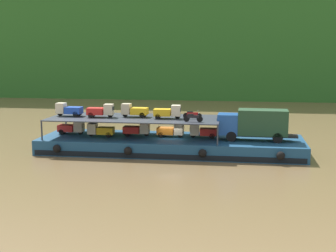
{
  "coord_description": "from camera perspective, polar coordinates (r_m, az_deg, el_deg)",
  "views": [
    {
      "loc": [
        6.88,
        -47.62,
        10.35
      ],
      "look_at": [
        -0.31,
        0.0,
        2.7
      ],
      "focal_mm": 50.98,
      "sensor_mm": 36.0,
      "label": 1
    }
  ],
  "objects": [
    {
      "name": "mini_truck_upper_mid",
      "position": [
        49.79,
        -8.03,
        1.83
      ],
      "size": [
        2.79,
        1.3,
        1.38
      ],
      "color": "red",
      "rests_on": "cargo_rack"
    },
    {
      "name": "mini_truck_lower_stern",
      "position": [
        51.97,
        -11.45,
        -0.19
      ],
      "size": [
        2.76,
        1.24,
        1.38
      ],
      "color": "red",
      "rests_on": "cargo_barge"
    },
    {
      "name": "mini_truck_upper_stern",
      "position": [
        51.26,
        -11.79,
        1.94
      ],
      "size": [
        2.79,
        1.28,
        1.38
      ],
      "color": "#1E47B7",
      "rests_on": "cargo_rack"
    },
    {
      "name": "mini_truck_lower_mid",
      "position": [
        49.97,
        -3.73,
        -0.39
      ],
      "size": [
        2.74,
        1.21,
        1.38
      ],
      "color": "red",
      "rests_on": "cargo_barge"
    },
    {
      "name": "mini_truck_lower_aft",
      "position": [
        49.91,
        -8.09,
        -0.47
      ],
      "size": [
        2.79,
        1.28,
        1.38
      ],
      "color": "gold",
      "rests_on": "cargo_barge"
    },
    {
      "name": "motorcycle_upper_port",
      "position": [
        46.22,
        3.0,
        1.03
      ],
      "size": [
        1.9,
        0.55,
        0.87
      ],
      "color": "black",
      "rests_on": "cargo_rack"
    },
    {
      "name": "mini_truck_upper_bow",
      "position": [
        48.33,
        -0.03,
        1.7
      ],
      "size": [
        2.79,
        1.29,
        1.38
      ],
      "color": "gold",
      "rests_on": "cargo_rack"
    },
    {
      "name": "mini_truck_upper_fore",
      "position": [
        49.64,
        -4.06,
        1.88
      ],
      "size": [
        2.78,
        1.27,
        1.38
      ],
      "color": "gold",
      "rests_on": "cargo_rack"
    },
    {
      "name": "mini_truck_lower_fore",
      "position": [
        49.18,
        0.35,
        -0.52
      ],
      "size": [
        2.78,
        1.27,
        1.38
      ],
      "color": "orange",
      "rests_on": "cargo_barge"
    },
    {
      "name": "cargo_rack",
      "position": [
        49.29,
        -4.01,
        0.94
      ],
      "size": [
        17.58,
        6.86,
        2.0
      ],
      "color": "#2D333D",
      "rests_on": "cargo_barge"
    },
    {
      "name": "mini_truck_lower_bow",
      "position": [
        48.87,
        4.19,
        -0.61
      ],
      "size": [
        2.77,
        1.25,
        1.38
      ],
      "color": "red",
      "rests_on": "cargo_barge"
    },
    {
      "name": "hillside_far_bank",
      "position": [
        112.27,
        5.19,
        13.15
      ],
      "size": [
        128.41,
        27.88,
        32.84
      ],
      "color": "#286023",
      "rests_on": "ground"
    },
    {
      "name": "ground_plane",
      "position": [
        49.21,
        0.36,
        -3.11
      ],
      "size": [
        400.0,
        400.0,
        0.0
      ],
      "primitive_type": "plane",
      "color": "brown"
    },
    {
      "name": "motorcycle_upper_centre",
      "position": [
        48.28,
        2.91,
        1.38
      ],
      "size": [
        1.9,
        0.55,
        0.87
      ],
      "color": "black",
      "rests_on": "cargo_rack"
    },
    {
      "name": "cargo_barge",
      "position": [
        49.03,
        0.35,
        -2.27
      ],
      "size": [
        26.78,
        8.29,
        1.5
      ],
      "color": "navy",
      "rests_on": "ground"
    },
    {
      "name": "covered_lorry",
      "position": [
        47.88,
        10.32,
        0.28
      ],
      "size": [
        7.9,
        2.46,
        3.1
      ],
      "color": "#1E4C99",
      "rests_on": "cargo_barge"
    }
  ]
}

